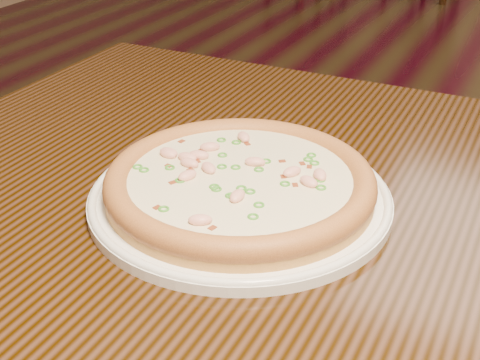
% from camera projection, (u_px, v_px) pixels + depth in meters
% --- Properties ---
extents(hero_table, '(1.20, 0.80, 0.75)m').
position_uv_depth(hero_table, '(348.00, 277.00, 0.80)').
color(hero_table, black).
rests_on(hero_table, ground).
extents(plate, '(0.34, 0.34, 0.02)m').
position_uv_depth(plate, '(240.00, 196.00, 0.76)').
color(plate, white).
rests_on(plate, hero_table).
extents(pizza, '(0.30, 0.30, 0.03)m').
position_uv_depth(pizza, '(240.00, 182.00, 0.75)').
color(pizza, tan).
rests_on(pizza, plate).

